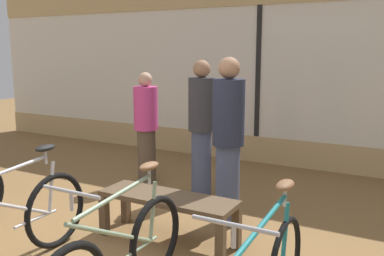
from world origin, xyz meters
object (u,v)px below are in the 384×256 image
(display_bench, at_px, (168,204))
(customer_mid_floor, at_px, (228,138))
(bicycle_left, at_px, (10,226))
(customer_by_window, at_px, (146,126))
(customer_near_rack, at_px, (201,125))

(display_bench, xyz_separation_m, customer_mid_floor, (0.33, 0.69, 0.57))
(bicycle_left, relative_size, customer_mid_floor, 0.98)
(customer_by_window, relative_size, customer_mid_floor, 0.87)
(customer_near_rack, distance_m, customer_by_window, 0.95)
(bicycle_left, relative_size, customer_near_rack, 1.01)
(bicycle_left, relative_size, display_bench, 1.27)
(customer_by_window, bearing_deg, bicycle_left, -80.95)
(customer_by_window, bearing_deg, customer_near_rack, -6.10)
(display_bench, height_order, customer_near_rack, customer_near_rack)
(customer_by_window, distance_m, customer_mid_floor, 1.84)
(display_bench, relative_size, customer_by_window, 0.89)
(bicycle_left, distance_m, customer_mid_floor, 2.26)
(bicycle_left, distance_m, display_bench, 1.43)
(customer_near_rack, relative_size, customer_by_window, 1.11)
(customer_mid_floor, bearing_deg, bicycle_left, -123.86)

